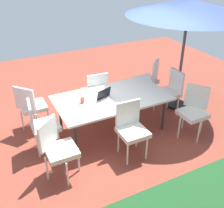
% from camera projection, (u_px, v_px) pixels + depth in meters
% --- Properties ---
extents(ground_plane, '(10.00, 10.00, 0.02)m').
position_uv_depth(ground_plane, '(112.00, 130.00, 5.47)').
color(ground_plane, brown).
extents(dining_table, '(2.11, 1.16, 0.75)m').
position_uv_depth(dining_table, '(112.00, 99.00, 5.12)').
color(dining_table, silver).
rests_on(dining_table, ground_plane).
extents(patio_umbrella, '(2.47, 2.47, 2.35)m').
position_uv_depth(patio_umbrella, '(189.00, 8.00, 5.24)').
color(patio_umbrella, '#4C4C4C').
rests_on(patio_umbrella, ground_plane).
extents(chair_northwest, '(0.58, 0.58, 0.98)m').
position_uv_depth(chair_northwest, '(194.00, 109.00, 5.09)').
color(chair_northwest, silver).
rests_on(chair_northwest, ground_plane).
extents(chair_east, '(0.48, 0.47, 0.98)m').
position_uv_depth(chair_east, '(41.00, 124.00, 4.67)').
color(chair_east, silver).
rests_on(chair_east, ground_plane).
extents(chair_west, '(0.47, 0.46, 0.98)m').
position_uv_depth(chair_west, '(170.00, 90.00, 5.78)').
color(chair_west, silver).
rests_on(chair_west, ground_plane).
extents(chair_north, '(0.46, 0.47, 0.98)m').
position_uv_depth(chair_north, '(131.00, 127.00, 4.57)').
color(chair_north, silver).
rests_on(chair_north, ground_plane).
extents(chair_southwest, '(0.58, 0.59, 0.98)m').
position_uv_depth(chair_southwest, '(148.00, 78.00, 6.32)').
color(chair_southwest, silver).
rests_on(chair_southwest, ground_plane).
extents(chair_south, '(0.47, 0.48, 0.98)m').
position_uv_depth(chair_south, '(96.00, 90.00, 5.77)').
color(chair_south, silver).
rests_on(chair_south, ground_plane).
extents(chair_northeast, '(0.59, 0.59, 0.98)m').
position_uv_depth(chair_northeast, '(58.00, 147.00, 4.13)').
color(chair_northeast, silver).
rests_on(chair_northeast, ground_plane).
extents(chair_southeast, '(0.59, 0.58, 0.98)m').
position_uv_depth(chair_southeast, '(31.00, 105.00, 5.23)').
color(chair_southeast, silver).
rests_on(chair_southeast, ground_plane).
extents(laptop, '(0.38, 0.33, 0.21)m').
position_uv_depth(laptop, '(101.00, 96.00, 5.05)').
color(laptop, '#B7B7BC').
rests_on(laptop, dining_table).
extents(cup, '(0.08, 0.08, 0.12)m').
position_uv_depth(cup, '(82.00, 100.00, 4.88)').
color(cup, '#CC4C33').
rests_on(cup, dining_table).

